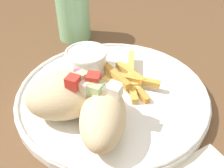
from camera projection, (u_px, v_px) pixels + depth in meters
name	position (u px, v px, depth m)	size (l,w,h in m)	color
table	(113.00, 127.00, 0.48)	(1.37, 1.37, 0.77)	brown
plate	(112.00, 96.00, 0.43)	(0.31, 0.31, 0.02)	white
pita_sandwich_near	(103.00, 115.00, 0.34)	(0.13, 0.12, 0.07)	beige
pita_sandwich_far	(67.00, 94.00, 0.37)	(0.14, 0.13, 0.07)	beige
fries_pile	(128.00, 77.00, 0.44)	(0.10, 0.12, 0.02)	#E5B251
sauce_ramekin	(87.00, 60.00, 0.46)	(0.07, 0.07, 0.04)	white
water_glass	(73.00, 16.00, 0.57)	(0.07, 0.07, 0.11)	#8CCC93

